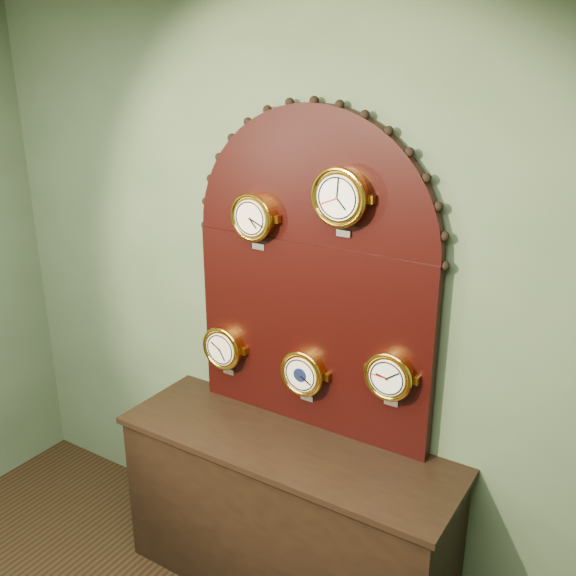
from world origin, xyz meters
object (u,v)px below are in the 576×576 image
Objects in this scene: roman_clock at (254,217)px; tide_clock at (390,375)px; shop_counter at (286,518)px; hygrometer at (224,347)px; barometer at (304,372)px; arabic_clock at (341,197)px; display_board at (312,266)px.

roman_clock reaches higher than tide_clock.
hygrometer reaches higher than shop_counter.
shop_counter is 5.79× the size of barometer.
shop_counter is 5.89× the size of tide_clock.
barometer is at bearing -179.97° from tide_clock.
arabic_clock is at bearing -0.18° from barometer.
barometer is (0.47, -0.00, -0.01)m from hygrometer.
arabic_clock reaches higher than roman_clock.
roman_clock is at bearing 179.94° from barometer.
roman_clock reaches higher than barometer.
roman_clock is 1.00× the size of tide_clock.
arabic_clock is 1.09× the size of hygrometer.
shop_counter is at bearing -90.52° from barometer.
display_board is 0.59m from tide_clock.
roman_clock is at bearing -166.02° from display_board.
display_board reaches higher than barometer.
hygrometer is (-0.47, 0.15, 0.73)m from shop_counter.
display_board is 5.06× the size of arabic_clock.
roman_clock is at bearing 180.00° from tide_clock.
roman_clock is 0.46m from arabic_clock.
display_board is 0.51m from barometer.
hygrometer is (-0.47, -0.07, -0.49)m from display_board.
shop_counter is at bearing -138.11° from arabic_clock.
shop_counter is 1.58m from arabic_clock.
barometer is at bearing -88.82° from display_board.
roman_clock is 0.90× the size of arabic_clock.
arabic_clock reaches higher than hygrometer.
hygrometer is at bearing 179.98° from barometer.
shop_counter is at bearing -18.24° from hygrometer.
display_board is 5.54× the size of hygrometer.
roman_clock is (-0.27, 0.15, 1.43)m from shop_counter.
hygrometer is 0.47m from barometer.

